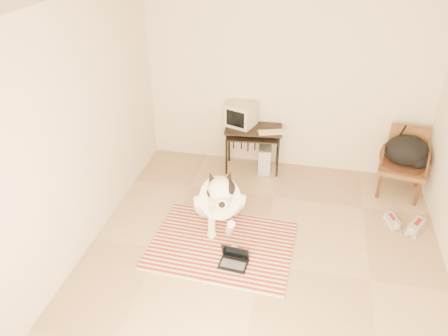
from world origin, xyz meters
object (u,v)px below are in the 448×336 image
(crt_monitor, at_px, (241,115))
(pc_tower, at_px, (265,157))
(backpack, at_px, (408,152))
(dog, at_px, (219,199))
(rattan_chair, at_px, (403,162))
(computer_desk, at_px, (253,134))
(laptop, at_px, (234,259))

(crt_monitor, xyz_separation_m, pc_tower, (0.37, -0.04, -0.63))
(crt_monitor, relative_size, backpack, 0.78)
(dog, xyz_separation_m, backpack, (2.29, 1.26, 0.22))
(rattan_chair, height_order, backpack, rattan_chair)
(pc_tower, distance_m, backpack, 1.96)
(crt_monitor, bearing_deg, rattan_chair, -5.23)
(computer_desk, xyz_separation_m, rattan_chair, (2.06, -0.13, -0.14))
(dog, relative_size, computer_desk, 1.44)
(computer_desk, relative_size, pc_tower, 1.88)
(dog, height_order, rattan_chair, dog)
(dog, bearing_deg, laptop, -64.80)
(crt_monitor, bearing_deg, pc_tower, -6.38)
(laptop, height_order, crt_monitor, crt_monitor)
(crt_monitor, height_order, rattan_chair, crt_monitor)
(crt_monitor, height_order, pc_tower, crt_monitor)
(laptop, bearing_deg, crt_monitor, 98.35)
(crt_monitor, bearing_deg, dog, -90.01)
(laptop, bearing_deg, dog, 115.20)
(laptop, xyz_separation_m, rattan_chair, (1.94, 1.92, 0.37))
(laptop, xyz_separation_m, backpack, (1.98, 1.93, 0.52))
(computer_desk, height_order, pc_tower, computer_desk)
(laptop, distance_m, computer_desk, 2.12)
(laptop, xyz_separation_m, pc_tower, (0.06, 2.08, 0.13))
(dog, xyz_separation_m, crt_monitor, (0.00, 1.46, 0.46))
(laptop, bearing_deg, pc_tower, 88.27)
(laptop, distance_m, pc_tower, 2.09)
(pc_tower, xyz_separation_m, backpack, (1.92, -0.16, 0.39))
(pc_tower, height_order, backpack, backpack)
(computer_desk, xyz_separation_m, crt_monitor, (-0.19, 0.08, 0.26))
(backpack, bearing_deg, pc_tower, 175.35)
(rattan_chair, bearing_deg, computer_desk, 176.36)
(backpack, bearing_deg, computer_desk, 176.66)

